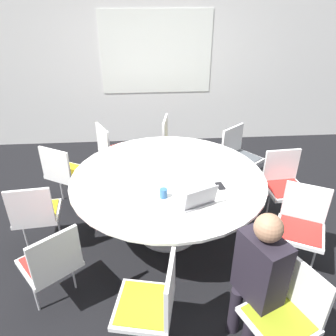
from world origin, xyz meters
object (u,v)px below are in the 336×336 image
Objects in this scene: chair_3 at (239,153)px; chair_2 at (284,181)px; chair_7 at (35,212)px; chair_8 at (52,261)px; coffee_cup at (163,193)px; chair_4 at (174,141)px; person_0 at (259,272)px; chair_1 at (302,222)px; chair_0 at (287,310)px; chair_6 at (65,171)px; chair_5 at (113,148)px; chair_9 at (153,301)px; laptop at (197,200)px; cell_phone at (220,186)px.

chair_2 is at bearing 75.50° from chair_3.
chair_2 is 2.76m from chair_7.
coffee_cup is (0.97, 0.52, 0.28)m from chair_8.
person_0 is (0.37, -2.69, 0.19)m from chair_4.
chair_3 is at bearing -35.46° from person_0.
chair_7 is (-2.73, -0.38, 0.00)m from chair_2.
chair_1 is at bearing -29.95° from chair_8.
chair_6 is (-1.97, 2.13, 0.00)m from chair_0.
chair_0 is 1.07m from chair_1.
chair_6 and chair_7 have the same top height.
chair_1 is 0.75m from chair_2.
chair_3 is 0.71× the size of person_0.
chair_9 is (0.47, -2.56, 0.00)m from chair_5.
chair_1 is 1.00× the size of chair_5.
laptop is 2.67× the size of cell_phone.
chair_5 and chair_6 have the same top height.
chair_1 is 5.85× the size of cell_phone.
chair_0 is at bearing -87.13° from chair_9.
chair_0 is 2.93m from chair_4.
cell_phone is (-0.75, 0.34, 0.24)m from chair_1.
chair_3 is 1.00× the size of chair_9.
chair_0 is at bearing 0.66° from chair_5.
chair_8 is (-2.07, -1.82, 0.00)m from chair_3.
chair_4 is at bearing 74.02° from chair_5.
cell_phone is (1.74, -0.85, 0.24)m from chair_6.
chair_7 is at bearing -52.73° from chair_5.
chair_9 is (-1.47, -0.79, 0.00)m from chair_1.
person_0 is at bearing -0.68° from chair_5.
chair_7 is at bearing -34.84° from laptop.
chair_0 is 2.44m from chair_3.
laptop is (-1.03, 0.04, 0.29)m from chair_1.
laptop reaches higher than chair_0.
chair_2 and chair_6 have the same top height.
chair_5 is 1.97m from laptop.
chair_4 is 0.89m from chair_5.
chair_9 is (-1.58, -1.53, 0.00)m from chair_2.
laptop is at bearing -8.65° from chair_6.
chair_1 is 1.00× the size of chair_3.
chair_4 is (-1.18, 1.20, 0.00)m from chair_2.
chair_1 and chair_4 have the same top height.
chair_5 is (-1.72, 0.28, 0.00)m from chair_3.
chair_4 and chair_8 have the same top height.
chair_2 is 1.00× the size of chair_7.
chair_8 is at bearing 47.59° from chair_0.
chair_3 is 0.96m from chair_4.
laptop is (0.92, -1.72, 0.29)m from chair_5.
person_0 is at bearing -52.87° from chair_8.
chair_6 is (-1.42, -0.75, 0.00)m from chair_4.
chair_0 is at bearing 21.34° from chair_4.
coffee_cup is (-1.10, -1.30, 0.28)m from chair_3.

